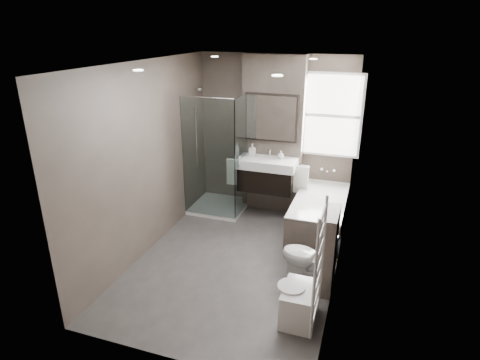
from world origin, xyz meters
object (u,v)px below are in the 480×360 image
at_px(vanity, 267,174).
at_px(bidet, 299,303).
at_px(toilet, 307,258).
at_px(bathtub, 319,214).

relative_size(vanity, bidet, 1.83).
bearing_deg(bidet, toilet, 93.48).
height_order(vanity, toilet, vanity).
distance_m(vanity, bathtub, 1.07).
xyz_separation_m(vanity, bidet, (1.01, -2.39, -0.53)).
height_order(vanity, bathtub, vanity).
xyz_separation_m(bathtub, bidet, (0.09, -2.06, -0.10)).
distance_m(bathtub, bidet, 2.07).
bearing_deg(bathtub, toilet, -88.07).
bearing_deg(bathtub, vanity, 160.63).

